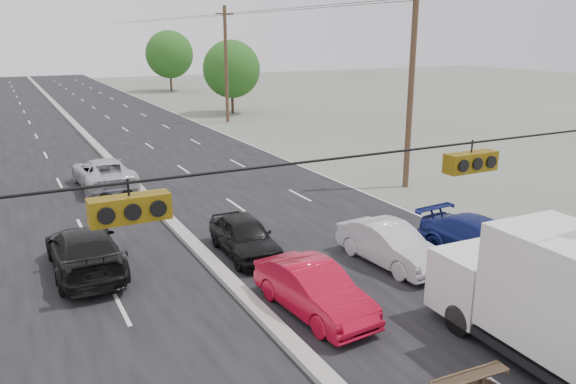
% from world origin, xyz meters
% --- Properties ---
extents(road_surface, '(20.00, 160.00, 0.02)m').
position_xyz_m(road_surface, '(0.00, 30.00, 0.00)').
color(road_surface, black).
rests_on(road_surface, ground).
extents(center_median, '(0.50, 160.00, 0.20)m').
position_xyz_m(center_median, '(0.00, 30.00, 0.10)').
color(center_median, gray).
rests_on(center_median, ground).
extents(utility_pole_right_b, '(1.60, 0.30, 10.00)m').
position_xyz_m(utility_pole_right_b, '(12.50, 15.00, 5.11)').
color(utility_pole_right_b, '#422D1E').
rests_on(utility_pole_right_b, ground).
extents(utility_pole_right_c, '(1.60, 0.30, 10.00)m').
position_xyz_m(utility_pole_right_c, '(12.50, 40.00, 5.11)').
color(utility_pole_right_c, '#422D1E').
rests_on(utility_pole_right_c, ground).
extents(traffic_signals, '(25.00, 0.30, 0.54)m').
position_xyz_m(traffic_signals, '(1.40, 0.00, 5.49)').
color(traffic_signals, black).
rests_on(traffic_signals, ground).
extents(tree_right_mid, '(5.60, 5.60, 7.14)m').
position_xyz_m(tree_right_mid, '(15.00, 45.00, 4.34)').
color(tree_right_mid, '#382619').
rests_on(tree_right_mid, ground).
extents(tree_right_far, '(6.40, 6.40, 8.16)m').
position_xyz_m(tree_right_far, '(16.00, 70.00, 4.96)').
color(tree_right_far, '#382619').
rests_on(tree_right_far, ground).
extents(box_truck, '(2.50, 6.64, 3.33)m').
position_xyz_m(box_truck, '(5.12, 0.19, 1.71)').
color(box_truck, black).
rests_on(box_truck, ground).
extents(red_sedan, '(1.89, 4.45, 1.43)m').
position_xyz_m(red_sedan, '(1.40, 5.29, 0.71)').
color(red_sedan, '#B60B26').
rests_on(red_sedan, ground).
extents(queue_car_a, '(1.82, 4.17, 1.40)m').
position_xyz_m(queue_car_a, '(1.40, 10.22, 0.70)').
color(queue_car_a, black).
rests_on(queue_car_a, ground).
extents(queue_car_b, '(1.82, 4.38, 1.41)m').
position_xyz_m(queue_car_b, '(5.48, 7.14, 0.70)').
color(queue_car_b, silver).
rests_on(queue_car_b, ground).
extents(queue_car_d, '(2.45, 5.22, 1.47)m').
position_xyz_m(queue_car_d, '(8.42, 5.73, 0.74)').
color(queue_car_d, navy).
rests_on(queue_car_d, ground).
extents(oncoming_near, '(2.15, 5.28, 1.53)m').
position_xyz_m(oncoming_near, '(-3.89, 11.22, 0.77)').
color(oncoming_near, black).
rests_on(oncoming_near, ground).
extents(oncoming_far, '(2.69, 5.55, 1.52)m').
position_xyz_m(oncoming_far, '(-1.40, 22.04, 0.76)').
color(oncoming_far, '#BABCC3').
rests_on(oncoming_far, ground).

